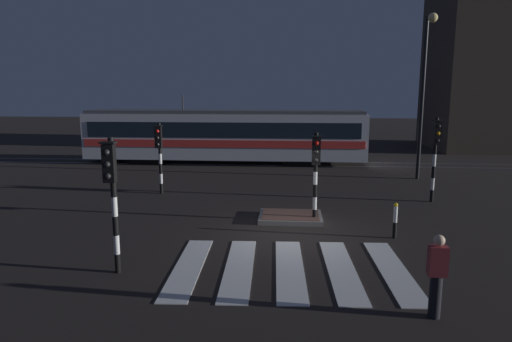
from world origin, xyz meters
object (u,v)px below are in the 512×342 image
object	(u,v)px
traffic_light_corner_far_right	(436,147)
pedestrian_waiting_at_kerb	(437,276)
traffic_light_corner_near_left	(112,186)
street_lamp_trackside_right	(425,79)
bollard_island_edge	(395,220)
tram	(225,135)
traffic_light_median_centre	(316,164)
traffic_light_corner_far_left	(159,148)

from	to	relation	value
traffic_light_corner_far_right	pedestrian_waiting_at_kerb	size ratio (longest dim) A/B	1.99
traffic_light_corner_near_left	street_lamp_trackside_right	xyz separation A→B (m)	(10.67, 12.72, 2.75)
street_lamp_trackside_right	bollard_island_edge	xyz separation A→B (m)	(-3.25, -9.41, -4.41)
tram	traffic_light_corner_far_right	bearing A→B (deg)	-42.96
traffic_light_median_centre	traffic_light_corner_far_left	size ratio (longest dim) A/B	1.00
traffic_light_corner_near_left	bollard_island_edge	xyz separation A→B (m)	(7.42, 3.31, -1.66)
traffic_light_corner_far_left	bollard_island_edge	xyz separation A→B (m)	(8.80, -5.31, -1.46)
pedestrian_waiting_at_kerb	traffic_light_corner_far_left	bearing A→B (deg)	129.75
traffic_light_corner_far_right	bollard_island_edge	world-z (taller)	traffic_light_corner_far_right
traffic_light_corner_far_right	traffic_light_corner_near_left	bearing A→B (deg)	-141.13
traffic_light_corner_far_right	tram	distance (m)	13.35
traffic_light_corner_near_left	traffic_light_median_centre	bearing A→B (deg)	43.26
traffic_light_median_centre	street_lamp_trackside_right	xyz separation A→B (m)	(5.60, 7.95, 2.95)
traffic_light_median_centre	traffic_light_corner_far_right	size ratio (longest dim) A/B	0.90
traffic_light_corner_far_left	pedestrian_waiting_at_kerb	world-z (taller)	traffic_light_corner_far_left
traffic_light_median_centre	pedestrian_waiting_at_kerb	xyz separation A→B (m)	(2.05, -6.39, -1.14)
tram	bollard_island_edge	xyz separation A→B (m)	(7.24, -13.80, -1.19)
tram	pedestrian_waiting_at_kerb	size ratio (longest dim) A/B	10.01
street_lamp_trackside_right	tram	size ratio (longest dim) A/B	0.46
traffic_light_corner_near_left	street_lamp_trackside_right	distance (m)	16.83
traffic_light_median_centre	traffic_light_corner_near_left	world-z (taller)	traffic_light_corner_near_left
traffic_light_median_centre	traffic_light_corner_far_right	bearing A→B (deg)	33.65
traffic_light_median_centre	tram	bearing A→B (deg)	111.62
traffic_light_corner_far_left	bollard_island_edge	world-z (taller)	traffic_light_corner_far_left
traffic_light_corner_far_left	bollard_island_edge	size ratio (longest dim) A/B	2.76
street_lamp_trackside_right	traffic_light_corner_far_left	bearing A→B (deg)	-161.18
traffic_light_median_centre	street_lamp_trackside_right	size ratio (longest dim) A/B	0.39
traffic_light_corner_near_left	pedestrian_waiting_at_kerb	distance (m)	7.43
traffic_light_median_centre	traffic_light_corner_far_left	bearing A→B (deg)	149.26
traffic_light_corner_far_left	pedestrian_waiting_at_kerb	bearing A→B (deg)	-50.25
street_lamp_trackside_right	traffic_light_corner_near_left	bearing A→B (deg)	-129.99
bollard_island_edge	traffic_light_corner_far_left	bearing A→B (deg)	148.92
street_lamp_trackside_right	pedestrian_waiting_at_kerb	distance (m)	15.32
traffic_light_corner_far_left	tram	bearing A→B (deg)	79.55
traffic_light_corner_far_left	tram	xyz separation A→B (m)	(1.57, 8.50, -0.27)
traffic_light_corner_far_left	street_lamp_trackside_right	distance (m)	13.07
traffic_light_corner_far_left	traffic_light_corner_far_right	world-z (taller)	traffic_light_corner_far_right
traffic_light_median_centre	traffic_light_corner_far_right	xyz separation A→B (m)	(4.87, 3.24, 0.22)
street_lamp_trackside_right	tram	world-z (taller)	street_lamp_trackside_right
traffic_light_corner_far_left	tram	world-z (taller)	tram
street_lamp_trackside_right	traffic_light_median_centre	bearing A→B (deg)	-125.16
traffic_light_median_centre	pedestrian_waiting_at_kerb	size ratio (longest dim) A/B	1.79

